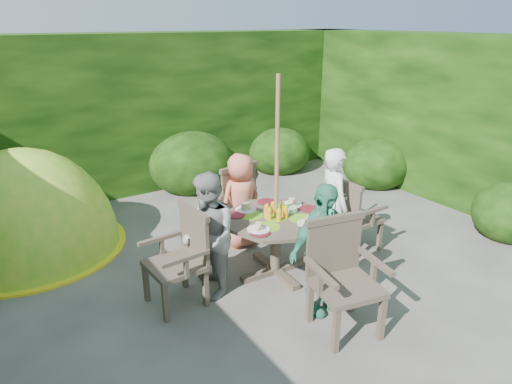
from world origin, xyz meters
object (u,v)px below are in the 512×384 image
child_right (334,204)px  child_left (209,236)px  garden_chair_right (353,214)px  patio_table (276,226)px  parasol_pole (277,181)px  dome_tent (34,249)px  child_back (241,201)px  garden_chair_front (342,274)px  garden_chair_left (181,256)px  garden_chair_back (231,199)px  child_front (321,249)px

child_right → child_left: bearing=102.8°
garden_chair_right → patio_table: bearing=85.7°
patio_table → parasol_pole: (-0.00, -0.00, 0.52)m
parasol_pole → dome_tent: bearing=136.8°
child_left → child_back: (0.84, 0.76, -0.06)m
garden_chair_right → garden_chair_front: bearing=131.0°
parasol_pole → child_right: parasol_pole is taller
garden_chair_right → child_right: (-0.30, 0.02, 0.20)m
patio_table → garden_chair_right: bearing=-3.0°
garden_chair_right → child_right: size_ratio=0.67×
patio_table → child_right: bearing=-2.7°
parasol_pole → garden_chair_left: parasol_pole is taller
garden_chair_back → garden_chair_front: bearing=78.4°
garden_chair_left → child_right: (1.89, -0.10, 0.17)m
parasol_pole → garden_chair_front: (-0.04, -1.09, -0.56)m
child_left → garden_chair_right: bearing=98.9°
garden_chair_back → child_front: child_front is taller
garden_chair_right → child_front: child_front is taller
garden_chair_front → child_left: 1.37m
garden_chair_left → parasol_pole: bearing=83.0°
child_back → garden_chair_back: bearing=-100.0°
child_front → garden_chair_left: bearing=136.0°
child_right → child_front: (-0.84, -0.76, -0.01)m
parasol_pole → child_right: bearing=-2.6°
patio_table → child_front: 0.81m
dome_tent → garden_chair_back: bearing=-17.5°
child_left → dome_tent: 2.58m
garden_chair_front → child_back: size_ratio=0.84×
parasol_pole → garden_chair_left: 1.25m
child_left → child_back: bearing=144.1°
patio_table → child_left: child_left is taller
garden_chair_back → child_right: (0.73, -1.13, 0.16)m
child_back → dome_tent: dome_tent is taller
patio_table → dome_tent: dome_tent is taller
child_right → child_left: (-1.60, 0.07, -0.02)m
garden_chair_left → child_front: size_ratio=0.71×
parasol_pole → child_left: size_ratio=1.68×
garden_chair_back → child_right: bearing=114.0°
garden_chair_front → child_front: child_front is taller
child_left → patio_table: bearing=99.2°
garden_chair_back → child_back: child_back is taller
garden_chair_back → dome_tent: (-2.29, 1.00, -0.52)m
child_back → dome_tent: (-2.26, 1.29, -0.60)m
child_right → dome_tent: child_right is taller
parasol_pole → patio_table: bearing=10.2°
parasol_pole → garden_chair_back: size_ratio=2.26×
patio_table → parasol_pole: bearing=-169.8°
garden_chair_front → child_back: bearing=98.8°
garden_chair_back → child_right: 1.36m
child_front → dome_tent: size_ratio=0.51×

